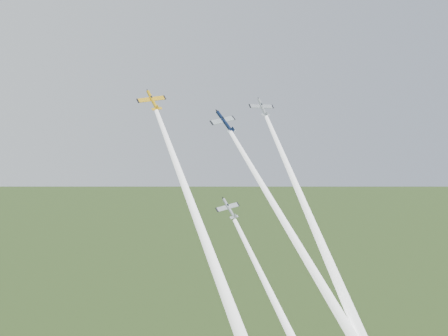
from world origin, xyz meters
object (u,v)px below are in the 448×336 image
at_px(plane_yellow, 152,100).
at_px(plane_navy, 224,122).
at_px(plane_silver_low, 229,208).
at_px(plane_silver_right, 262,107).

height_order(plane_yellow, plane_navy, plane_yellow).
xyz_separation_m(plane_navy, plane_silver_low, (-2.91, -6.19, -20.56)).
distance_m(plane_silver_right, plane_silver_low, 31.65).
relative_size(plane_yellow, plane_navy, 0.89).
bearing_deg(plane_silver_right, plane_navy, -159.84).
bearing_deg(plane_navy, plane_yellow, 152.07).
distance_m(plane_yellow, plane_silver_right, 31.90).
distance_m(plane_navy, plane_silver_right, 15.50).
height_order(plane_silver_right, plane_silver_low, plane_silver_right).
xyz_separation_m(plane_yellow, plane_silver_right, (31.87, -1.03, -0.97)).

